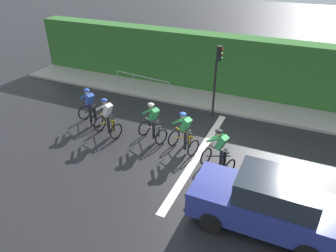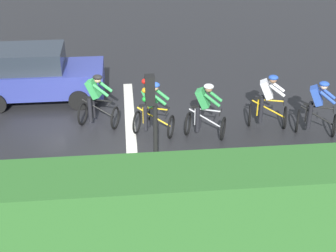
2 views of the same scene
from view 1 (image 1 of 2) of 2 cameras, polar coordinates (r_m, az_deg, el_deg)
ground_plane at (r=12.41m, az=7.06°, el=-5.54°), size 80.00×80.00×0.00m
sidewalk_kerb at (r=17.19m, az=6.00°, el=5.31°), size 2.80×21.39×0.12m
stone_wall_low at (r=17.90m, az=6.97°, el=6.99°), size 0.44×21.39×0.53m
hedge_wall at (r=17.73m, az=7.52°, el=11.10°), size 1.10×21.39×3.07m
road_marking_stop_line at (r=12.50m, az=5.41°, el=-5.14°), size 7.00×0.30×0.01m
cyclist_lead at (r=14.65m, az=-13.71°, el=3.25°), size 1.03×1.25×1.66m
cyclist_second at (r=13.57m, az=-10.70°, el=1.38°), size 0.93×1.22×1.66m
cyclist_mid at (r=12.98m, az=-2.68°, el=0.54°), size 1.02×1.25×1.66m
cyclist_fourth at (r=12.29m, az=2.91°, el=-1.29°), size 1.01×1.25×1.66m
cyclist_trailing at (r=11.36m, az=9.13°, el=-4.53°), size 1.00×1.24×1.66m
car_navy at (r=9.53m, az=17.25°, el=-12.89°), size 1.91×4.11×1.76m
traffic_light_near_crossing at (r=14.52m, az=8.72°, el=9.66°), size 0.20×0.31×3.34m
pedestrian_railing_kerbside at (r=17.26m, az=-4.63°, el=8.09°), size 0.45×3.37×1.03m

